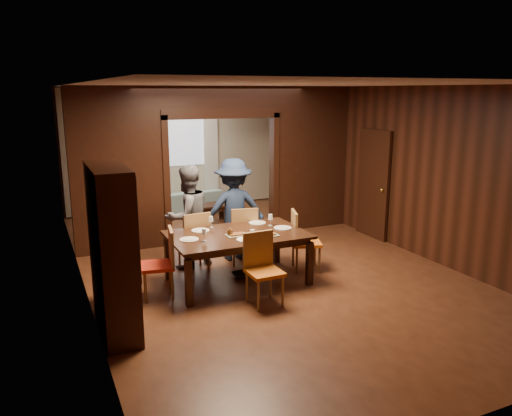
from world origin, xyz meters
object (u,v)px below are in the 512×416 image
chair_left (157,264)px  chair_far_l (193,240)px  coffee_table (210,213)px  chair_near (265,270)px  hutch (113,251)px  person_purple (118,241)px  person_grey (188,217)px  chair_right (306,241)px  sofa (188,201)px  dining_table (238,258)px  chair_far_r (242,234)px  person_navy (234,210)px

chair_left → chair_far_l: bearing=147.1°
coffee_table → chair_near: bearing=-99.8°
chair_left → hutch: (-0.69, -0.79, 0.52)m
chair_left → person_purple: bearing=-80.4°
person_grey → coffee_table: bearing=-134.7°
coffee_table → chair_right: bearing=-83.1°
chair_near → chair_left: bearing=144.4°
person_grey → chair_far_l: size_ratio=1.73×
sofa → chair_left: (-1.81, -4.56, 0.21)m
person_purple → chair_far_l: size_ratio=1.81×
sofa → chair_left: chair_left is taller
sofa → chair_right: 4.52m
chair_far_l → hutch: (-1.47, -1.64, 0.52)m
person_grey → sofa: size_ratio=0.89×
dining_table → coffee_table: 3.57m
person_purple → chair_far_r: bearing=97.9°
chair_far_r → chair_near: 1.73m
hutch → chair_left: bearing=48.9°
person_purple → coffee_table: person_purple is taller
person_navy → chair_far_r: bearing=109.1°
person_purple → dining_table: (1.73, 0.04, -0.50)m
chair_near → chair_far_l: bearing=103.9°
person_purple → hutch: 0.83m
dining_table → chair_far_r: 0.89m
chair_near → hutch: size_ratio=0.48×
chair_right → sofa: bearing=27.3°
chair_left → chair_far_r: 1.83m
person_navy → person_purple: bearing=34.1°
coffee_table → chair_near: chair_near is taller
sofa → hutch: bearing=60.6°
person_grey → dining_table: bearing=97.9°
sofa → dining_table: (-0.59, -4.51, 0.10)m
person_navy → coffee_table: 2.58m
hutch → person_navy: bearing=39.6°
chair_left → hutch: hutch is taller
coffee_table → chair_far_r: chair_far_r is taller
chair_near → coffee_table: bearing=78.9°
chair_left → person_grey: bearing=153.2°
person_navy → hutch: size_ratio=0.86×
chair_right → dining_table: bearing=111.3°
chair_near → person_purple: bearing=152.9°
person_navy → chair_far_l: (-0.79, -0.23, -0.38)m
chair_far_l → sofa: bearing=-109.1°
person_navy → chair_near: (-0.33, -1.92, -0.38)m
person_navy → chair_left: (-1.57, -1.08, -0.38)m
coffee_table → chair_far_l: chair_far_l is taller
person_grey → chair_far_l: 0.39m
person_purple → chair_far_l: person_purple is taller
sofa → chair_far_l: 3.85m
person_purple → person_navy: (2.08, 1.07, -0.02)m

